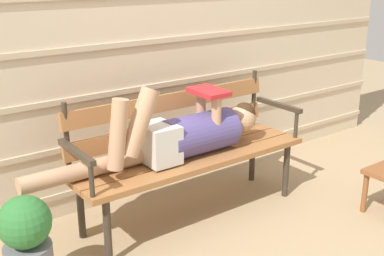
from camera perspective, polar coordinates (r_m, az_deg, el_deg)
name	(u,v)px	position (r m, az deg, el deg)	size (l,w,h in m)	color
ground_plane	(203,221)	(3.27, 1.28, -10.85)	(12.00, 12.00, 0.00)	tan
house_siding	(146,18)	(3.40, -5.43, 12.69)	(5.06, 0.08, 2.53)	beige
park_bench	(186,145)	(3.20, -0.72, -2.00)	(1.62, 0.47, 0.86)	#9E6638
reclining_person	(183,134)	(3.08, -1.02, -0.67)	(1.63, 0.26, 0.52)	#514784
potted_plant	(27,245)	(2.61, -18.69, -12.82)	(0.26, 0.26, 0.55)	slate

